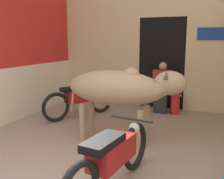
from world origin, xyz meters
TOP-DOWN VIEW (x-y plane):
  - wall_left_shopfront at (-2.47, 2.32)m, footprint 0.25×4.66m
  - wall_back_with_doorway at (0.13, 4.91)m, footprint 4.77×0.93m
  - cow at (0.19, 2.06)m, footprint 2.08×0.66m
  - motorcycle_near at (0.65, 0.58)m, footprint 0.58×1.93m
  - motorcycle_far at (-1.18, 3.13)m, footprint 0.99×1.66m
  - shopkeeper_seated at (0.48, 4.26)m, footprint 0.45×0.33m
  - plastic_stool at (0.82, 4.22)m, footprint 0.30×0.30m

SIDE VIEW (x-z plane):
  - plastic_stool at x=0.82m, z-range 0.02..0.49m
  - motorcycle_far at x=-1.18m, z-range 0.05..0.82m
  - motorcycle_near at x=0.65m, z-range 0.05..0.82m
  - shopkeeper_seated at x=0.48m, z-range 0.03..1.26m
  - cow at x=0.19m, z-range 0.29..1.60m
  - wall_back_with_doorway at x=0.13m, z-range -0.33..3.86m
  - wall_left_shopfront at x=-2.47m, z-range -0.07..4.12m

